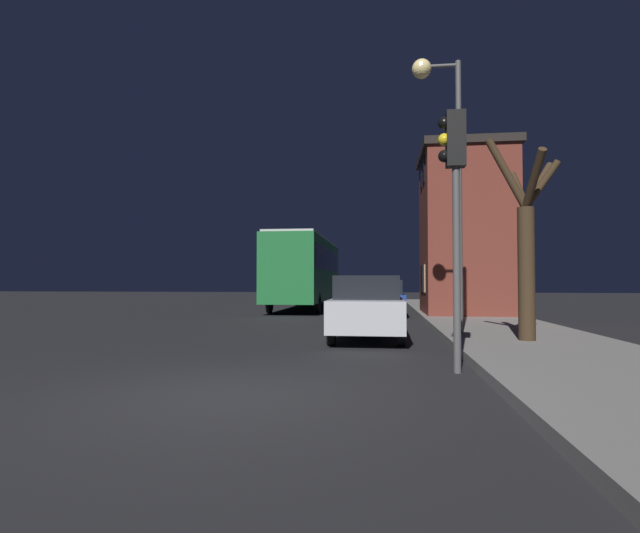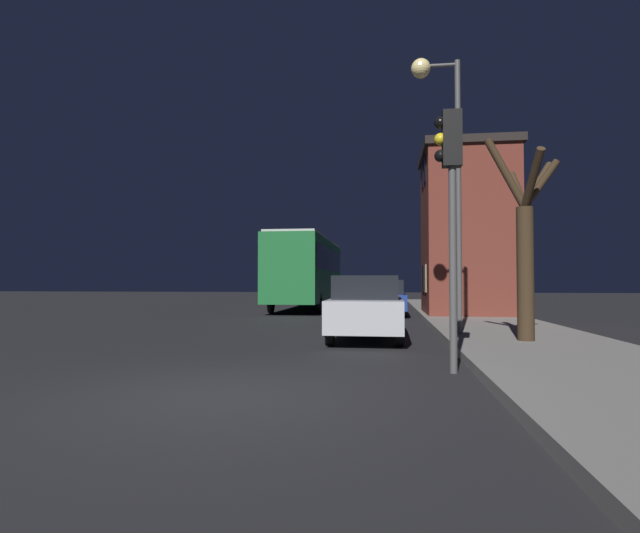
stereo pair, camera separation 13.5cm
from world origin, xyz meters
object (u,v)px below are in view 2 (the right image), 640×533
at_px(streetlamp, 441,133).
at_px(car_near_lane, 367,307).
at_px(traffic_light, 450,184).
at_px(bare_tree, 525,240).
at_px(car_mid_lane, 383,297).
at_px(bus, 308,268).

bearing_deg(streetlamp, car_near_lane, -175.78).
distance_m(traffic_light, bare_tree, 3.86).
xyz_separation_m(traffic_light, car_mid_lane, (-1.17, 13.21, -2.24)).
bearing_deg(bus, bare_tree, -64.08).
distance_m(streetlamp, car_near_lane, 4.73).
bearing_deg(bare_tree, car_near_lane, 161.61).
xyz_separation_m(bare_tree, car_mid_lane, (-3.17, 9.97, -1.58)).
distance_m(bus, car_mid_lane, 6.35).
relative_size(bus, car_mid_lane, 3.00).
xyz_separation_m(car_near_lane, car_mid_lane, (0.34, 8.81, -0.04)).
distance_m(traffic_light, car_mid_lane, 13.45).
relative_size(streetlamp, bus, 0.60).
distance_m(streetlamp, car_mid_lane, 9.84).
relative_size(bare_tree, car_near_lane, 1.09).
bearing_deg(bare_tree, streetlamp, 141.78).
bearing_deg(streetlamp, car_mid_lane, 99.89).
bearing_deg(traffic_light, bus, 106.02).
xyz_separation_m(streetlamp, traffic_light, (-0.34, -4.54, -2.15)).
xyz_separation_m(streetlamp, bare_tree, (1.66, -1.30, -2.81)).
xyz_separation_m(streetlamp, car_mid_lane, (-1.51, 8.67, -4.39)).
bearing_deg(car_near_lane, streetlamp, 4.22).
xyz_separation_m(traffic_light, bus, (-5.15, 17.94, -0.83)).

